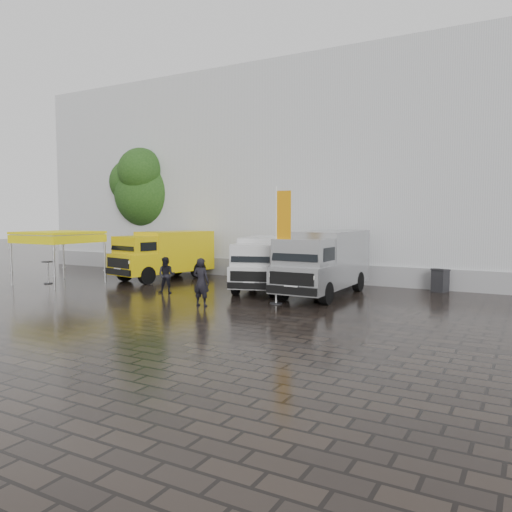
{
  "coord_description": "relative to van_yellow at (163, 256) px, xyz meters",
  "views": [
    {
      "loc": [
        10.08,
        -16.57,
        3.48
      ],
      "look_at": [
        -0.41,
        2.2,
        1.75
      ],
      "focal_mm": 35.0,
      "sensor_mm": 36.0,
      "label": 1
    }
  ],
  "objects": [
    {
      "name": "ground",
      "position": [
        7.65,
        -4.71,
        -1.31
      ],
      "size": [
        120.0,
        120.0,
        0.0
      ],
      "primitive_type": "plane",
      "color": "black",
      "rests_on": "ground"
    },
    {
      "name": "exhibition_hall",
      "position": [
        9.65,
        11.29,
        4.69
      ],
      "size": [
        44.0,
        16.0,
        12.0
      ],
      "primitive_type": "cube",
      "color": "silver",
      "rests_on": "ground"
    },
    {
      "name": "hall_plinth",
      "position": [
        9.65,
        3.24,
        -0.81
      ],
      "size": [
        44.0,
        0.15,
        1.0
      ],
      "primitive_type": "cube",
      "color": "gray",
      "rests_on": "ground"
    },
    {
      "name": "van_yellow",
      "position": [
        0.0,
        0.0,
        0.0
      ],
      "size": [
        3.31,
        6.0,
        2.62
      ],
      "primitive_type": null,
      "rotation": [
        0.0,
        0.0,
        -0.21
      ],
      "color": "#D9BB0B",
      "rests_on": "ground"
    },
    {
      "name": "van_white",
      "position": [
        6.55,
        -0.67,
        -0.08
      ],
      "size": [
        3.5,
        5.99,
        2.46
      ],
      "primitive_type": null,
      "rotation": [
        0.0,
        0.0,
        0.3
      ],
      "color": "silver",
      "rests_on": "ground"
    },
    {
      "name": "van_silver",
      "position": [
        9.74,
        -0.95,
        0.09
      ],
      "size": [
        2.18,
        6.49,
        2.81
      ],
      "primitive_type": null,
      "rotation": [
        0.0,
        0.0,
        -0.0
      ],
      "color": "#9EA0A2",
      "rests_on": "ground"
    },
    {
      "name": "canopy_tent",
      "position": [
        -3.49,
        -4.06,
        1.22
      ],
      "size": [
        3.38,
        3.38,
        2.69
      ],
      "color": "silver",
      "rests_on": "ground"
    },
    {
      "name": "flagpole",
      "position": [
        9.05,
        -3.8,
        1.26
      ],
      "size": [
        0.88,
        0.5,
        4.64
      ],
      "color": "black",
      "rests_on": "ground"
    },
    {
      "name": "tree",
      "position": [
        -4.65,
        4.32,
        3.88
      ],
      "size": [
        4.5,
        4.5,
        8.08
      ],
      "color": "black",
      "rests_on": "ground"
    },
    {
      "name": "cocktail_table",
      "position": [
        -4.02,
        -4.28,
        -0.73
      ],
      "size": [
        0.6,
        0.6,
        1.15
      ],
      "primitive_type": "cylinder",
      "color": "black",
      "rests_on": "ground"
    },
    {
      "name": "wheelie_bin",
      "position": [
        14.04,
        2.68,
        -0.78
      ],
      "size": [
        0.82,
        0.82,
        1.06
      ],
      "primitive_type": "cube",
      "rotation": [
        0.0,
        0.0,
        -0.34
      ],
      "color": "black",
      "rests_on": "ground"
    },
    {
      "name": "person_front",
      "position": [
        6.57,
        -5.65,
        -0.37
      ],
      "size": [
        0.72,
        0.5,
        1.87
      ],
      "primitive_type": "imported",
      "rotation": [
        0.0,
        0.0,
        3.22
      ],
      "color": "black",
      "rests_on": "ground"
    },
    {
      "name": "person_tent",
      "position": [
        3.31,
        -3.77,
        -0.49
      ],
      "size": [
        0.98,
        0.88,
        1.64
      ],
      "primitive_type": "imported",
      "rotation": [
        0.0,
        0.0,
        0.41
      ],
      "color": "black",
      "rests_on": "ground"
    }
  ]
}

